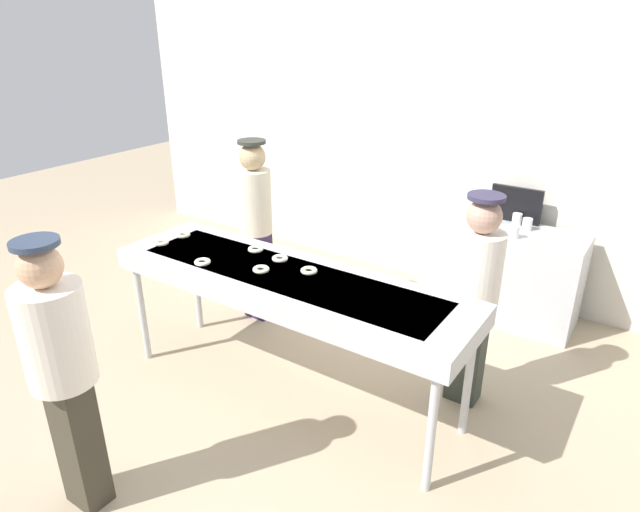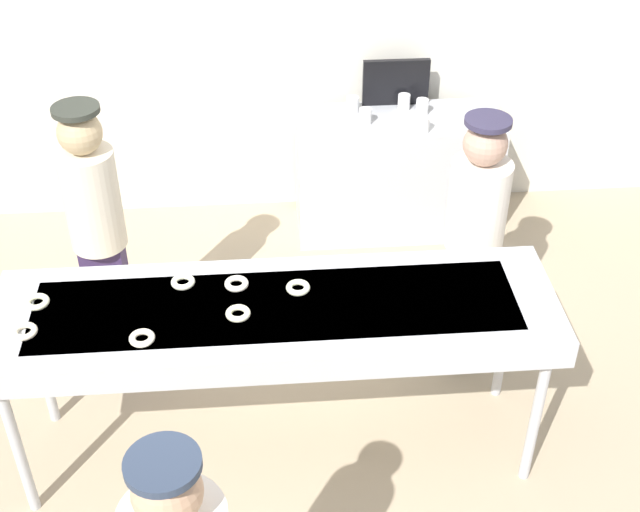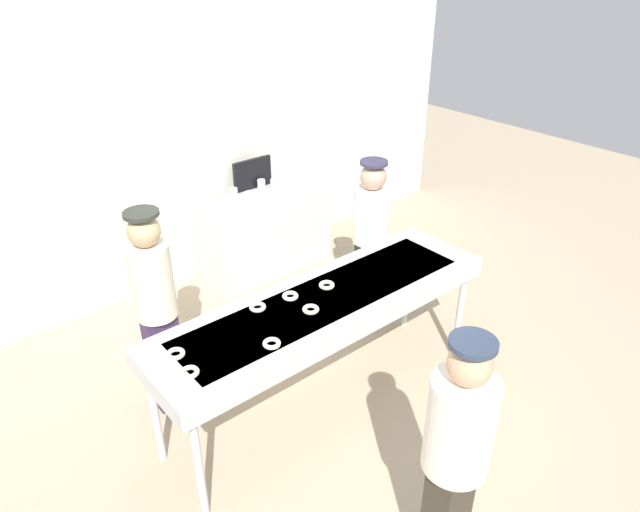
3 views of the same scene
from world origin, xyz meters
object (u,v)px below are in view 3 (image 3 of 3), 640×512
(prep_counter, at_px, (267,231))
(paper_cup_2, at_px, (248,197))
(sugar_donut_3, at_px, (176,354))
(paper_cup_4, at_px, (274,184))
(sugar_donut_1, at_px, (290,296))
(sugar_donut_5, at_px, (190,372))
(worker_assistant, at_px, (156,304))
(sugar_donut_0, at_px, (272,343))
(sugar_donut_4, at_px, (311,309))
(paper_cup_0, at_px, (234,193))
(customer_waiting, at_px, (456,449))
(paper_cup_1, at_px, (261,185))
(worker_baker, at_px, (371,232))
(paper_cup_3, at_px, (286,192))
(sugar_donut_6, at_px, (258,307))
(menu_display, at_px, (252,174))
(fryer_conveyor, at_px, (324,307))
(sugar_donut_2, at_px, (327,285))

(prep_counter, xyz_separation_m, paper_cup_2, (-0.25, -0.06, 0.51))
(sugar_donut_3, distance_m, paper_cup_4, 3.08)
(sugar_donut_1, relative_size, sugar_donut_5, 1.00)
(worker_assistant, relative_size, paper_cup_2, 15.39)
(sugar_donut_0, bearing_deg, prep_counter, 55.95)
(sugar_donut_4, distance_m, prep_counter, 2.52)
(paper_cup_2, bearing_deg, paper_cup_0, 109.32)
(customer_waiting, relative_size, paper_cup_1, 15.21)
(worker_baker, bearing_deg, paper_cup_2, -86.11)
(paper_cup_0, distance_m, paper_cup_3, 0.56)
(worker_assistant, distance_m, paper_cup_3, 2.32)
(sugar_donut_6, distance_m, paper_cup_4, 2.52)
(paper_cup_3, bearing_deg, paper_cup_2, 158.13)
(menu_display, bearing_deg, paper_cup_4, -46.18)
(paper_cup_3, height_order, paper_cup_4, same)
(sugar_donut_6, bearing_deg, paper_cup_0, 62.03)
(fryer_conveyor, distance_m, sugar_donut_6, 0.51)
(menu_display, bearing_deg, worker_assistant, -141.06)
(paper_cup_2, height_order, paper_cup_4, same)
(sugar_donut_4, bearing_deg, paper_cup_4, 59.98)
(sugar_donut_1, bearing_deg, paper_cup_2, 65.00)
(worker_baker, bearing_deg, sugar_donut_2, 14.52)
(paper_cup_3, distance_m, paper_cup_4, 0.27)
(sugar_donut_1, xyz_separation_m, customer_waiting, (-0.18, -1.69, -0.05))
(sugar_donut_0, bearing_deg, sugar_donut_3, 150.16)
(sugar_donut_4, height_order, paper_cup_1, sugar_donut_4)
(sugar_donut_4, bearing_deg, sugar_donut_2, 30.43)
(paper_cup_4, bearing_deg, paper_cup_1, 144.20)
(sugar_donut_2, distance_m, customer_waiting, 1.71)
(fryer_conveyor, relative_size, sugar_donut_4, 22.97)
(sugar_donut_6, distance_m, paper_cup_2, 2.19)
(sugar_donut_5, bearing_deg, menu_display, 49.23)
(paper_cup_4, bearing_deg, worker_baker, -88.45)
(sugar_donut_3, bearing_deg, paper_cup_3, 39.02)
(customer_waiting, relative_size, paper_cup_4, 15.21)
(sugar_donut_6, height_order, menu_display, menu_display)
(prep_counter, height_order, paper_cup_4, paper_cup_4)
(sugar_donut_5, bearing_deg, sugar_donut_0, -9.29)
(paper_cup_0, bearing_deg, worker_baker, -71.45)
(paper_cup_3, bearing_deg, prep_counter, 121.02)
(sugar_donut_5, relative_size, menu_display, 0.26)
(paper_cup_1, distance_m, menu_display, 0.15)
(customer_waiting, bearing_deg, sugar_donut_3, 102.97)
(sugar_donut_0, bearing_deg, sugar_donut_1, 40.56)
(sugar_donut_1, distance_m, menu_display, 2.46)
(fryer_conveyor, height_order, paper_cup_3, same)
(sugar_donut_6, relative_size, prep_counter, 0.08)
(sugar_donut_3, xyz_separation_m, sugar_donut_4, (0.98, -0.16, 0.00))
(paper_cup_0, bearing_deg, sugar_donut_0, -117.08)
(sugar_donut_2, bearing_deg, prep_counter, 67.61)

